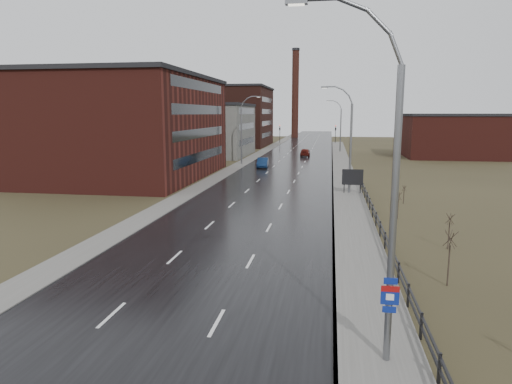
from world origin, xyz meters
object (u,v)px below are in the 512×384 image
(billboard, at_px, (353,178))
(car_near, at_px, (263,163))
(streetlight_main, at_px, (384,191))
(car_far, at_px, (305,152))

(billboard, bearing_deg, car_near, 120.12)
(streetlight_main, bearing_deg, car_far, 95.04)
(streetlight_main, xyz_separation_m, billboard, (0.63, 33.76, -4.26))
(streetlight_main, bearing_deg, car_near, 102.38)
(billboard, distance_m, car_far, 43.49)
(car_far, bearing_deg, car_near, 74.28)
(streetlight_main, xyz_separation_m, car_near, (-12.30, 56.04, -5.28))
(streetlight_main, xyz_separation_m, car_far, (-6.76, 76.61, -5.25))
(streetlight_main, height_order, car_near, streetlight_main)
(streetlight_main, height_order, billboard, streetlight_main)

